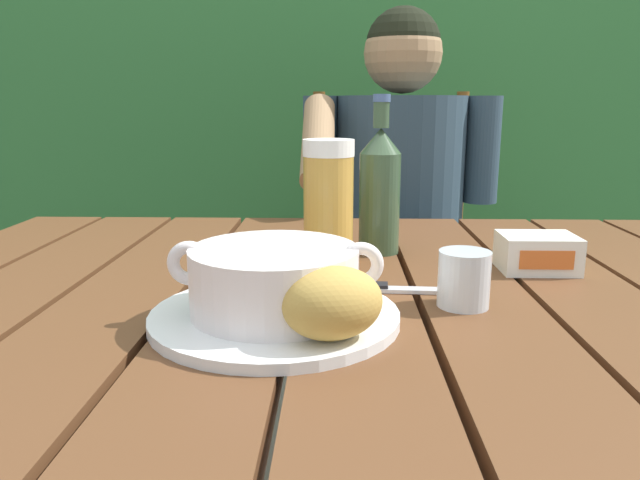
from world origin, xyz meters
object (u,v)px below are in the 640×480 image
Objects in this scene: serving_plate at (275,316)px; person_eating at (399,216)px; soup_bowl at (274,278)px; water_glass_small at (464,279)px; beer_glass at (328,202)px; table_knife at (386,288)px; butter_tub at (537,253)px; beer_bottle at (380,188)px; chair_near_diner at (390,279)px; bread_roll at (333,303)px.

person_eating is at bearing 75.21° from serving_plate.
soup_bowl reaches higher than water_glass_small.
table_knife is (0.08, -0.14, -0.09)m from beer_glass.
serving_plate is 1.49× the size of beer_glass.
beer_glass is 1.21× the size of table_knife.
person_eating reaches higher than serving_plate.
person_eating is 0.65m from butter_tub.
chair_near_diner is at bearing 82.95° from beer_bottle.
chair_near_diner is 9.63× the size of butter_tub.
serving_plate is 1.80× the size of table_knife.
table_knife is (-0.09, -0.73, 0.04)m from person_eating.
person_eating is 0.55m from beer_bottle.
water_glass_small is (0.16, -0.19, -0.06)m from beer_glass.
butter_tub is (0.14, 0.16, -0.01)m from water_glass_small.
beer_glass reaches higher than bread_roll.
water_glass_small is at bearing -49.35° from beer_glass.
water_glass_small is (-0.01, -0.99, 0.30)m from chair_near_diner.
beer_bottle is (-0.09, -0.53, 0.14)m from person_eating.
soup_bowl is 2.21× the size of butter_tub.
person_eating reaches higher than table_knife.
butter_tub is at bearing 24.63° from table_knife.
soup_bowl is 0.42m from butter_tub.
person_eating is at bearing 80.22° from bread_roll.
chair_near_diner is 0.84× the size of person_eating.
beer_glass is at bearing 130.65° from water_glass_small.
soup_bowl is at bearing -113.11° from beer_bottle.
butter_tub is at bearing 31.15° from soup_bowl.
soup_bowl is (-0.23, -1.05, 0.31)m from chair_near_diner.
serving_plate is 0.17m from table_knife.
bread_roll is 0.41m from butter_tub.
serving_plate is 0.11m from bread_roll.
chair_near_diner reaches higher than bread_roll.
bread_roll is 0.40m from beer_bottle.
butter_tub is (0.30, -0.03, -0.07)m from beer_glass.
beer_bottle is 1.63× the size of table_knife.
person_eating is 0.79m from water_glass_small.
beer_bottle is at bearing 66.89° from soup_bowl.
butter_tub is 0.25m from table_knife.
person_eating is at bearing 82.88° from table_knife.
person_eating is 18.07× the size of water_glass_small.
beer_glass is (-0.17, -0.60, 0.13)m from person_eating.
chair_near_diner reaches higher than beer_bottle.
soup_bowl is 1.27× the size of beer_glass.
person_eating is at bearing 75.21° from soup_bowl.
water_glass_small is (-0.00, -0.79, 0.07)m from person_eating.
chair_near_diner reaches higher than water_glass_small.
serving_plate is at bearing -139.48° from table_knife.
chair_near_diner reaches higher than table_knife.
person_eating is 0.87m from serving_plate.
person_eating is at bearing 74.28° from beer_glass.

